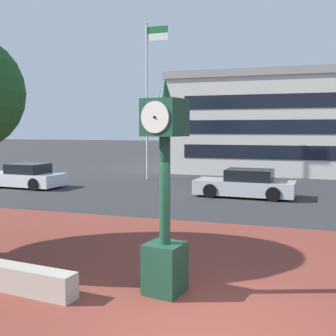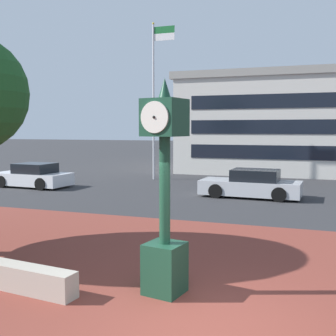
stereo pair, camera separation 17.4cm
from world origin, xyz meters
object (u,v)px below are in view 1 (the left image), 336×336
object	(u,v)px
street_clock	(165,200)
car_street_mid	(246,185)
car_street_near	(26,177)
flagpole_primary	(149,91)

from	to	relation	value
street_clock	car_street_mid	distance (m)	11.88
car_street_near	car_street_mid	bearing A→B (deg)	-84.76
car_street_near	flagpole_primary	distance (m)	8.76
street_clock	flagpole_primary	xyz separation A→B (m)	(-6.57, 16.77, 3.60)
car_street_near	car_street_mid	size ratio (longest dim) A/B	0.93
street_clock	flagpole_primary	world-z (taller)	flagpole_primary
street_clock	flagpole_primary	bearing A→B (deg)	122.24
car_street_near	car_street_mid	world-z (taller)	same
street_clock	car_street_mid	bearing A→B (deg)	100.89
car_street_near	flagpole_primary	world-z (taller)	flagpole_primary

